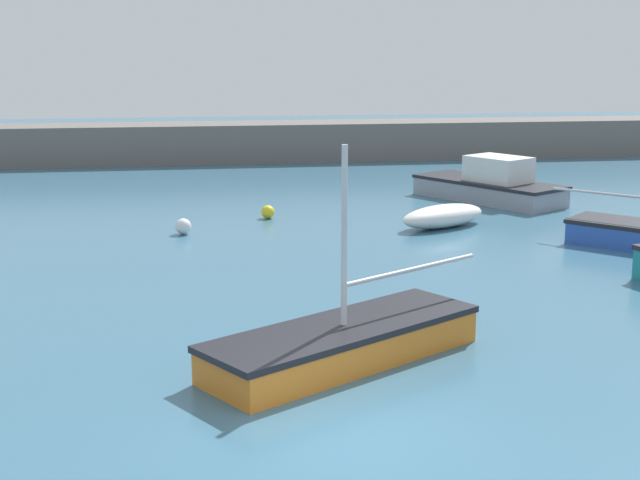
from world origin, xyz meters
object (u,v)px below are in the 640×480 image
at_px(cabin_cruiser_white, 491,185).
at_px(mooring_buoy_white, 183,226).
at_px(sailboat_short_mast, 344,342).
at_px(mooring_buoy_yellow, 268,212).
at_px(open_tender_yellow, 443,216).

relative_size(cabin_cruiser_white, mooring_buoy_white, 12.38).
xyz_separation_m(sailboat_short_mast, cabin_cruiser_white, (8.30, 15.87, 0.22)).
relative_size(sailboat_short_mast, mooring_buoy_white, 11.90).
xyz_separation_m(sailboat_short_mast, mooring_buoy_white, (-2.85, 11.62, -0.13)).
height_order(mooring_buoy_white, mooring_buoy_yellow, mooring_buoy_white).
height_order(sailboat_short_mast, cabin_cruiser_white, sailboat_short_mast).
relative_size(open_tender_yellow, mooring_buoy_yellow, 7.78).
bearing_deg(open_tender_yellow, mooring_buoy_white, 151.03).
bearing_deg(mooring_buoy_yellow, cabin_cruiser_white, 14.25).
height_order(open_tender_yellow, mooring_buoy_white, open_tender_yellow).
relative_size(sailboat_short_mast, mooring_buoy_yellow, 13.10).
xyz_separation_m(cabin_cruiser_white, mooring_buoy_white, (-11.15, -4.25, -0.35)).
xyz_separation_m(open_tender_yellow, mooring_buoy_white, (-8.06, 0.12, -0.11)).
height_order(cabin_cruiser_white, mooring_buoy_yellow, cabin_cruiser_white).
bearing_deg(mooring_buoy_white, open_tender_yellow, -0.84).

